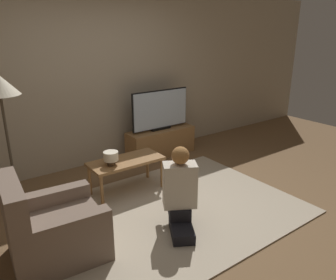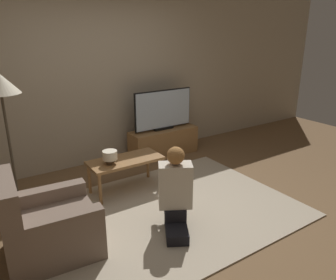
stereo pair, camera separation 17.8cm
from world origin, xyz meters
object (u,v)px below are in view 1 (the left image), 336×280
(table_lamp, at_px, (111,157))
(tv, at_px, (160,110))
(floor_lamp, at_px, (0,94))
(person_kneeling, at_px, (180,189))
(coffee_table, at_px, (126,164))
(armchair, at_px, (53,231))

(table_lamp, bearing_deg, tv, 32.91)
(tv, distance_m, table_lamp, 1.60)
(floor_lamp, distance_m, person_kneeling, 2.14)
(tv, bearing_deg, table_lamp, -147.09)
(tv, distance_m, coffee_table, 1.44)
(floor_lamp, height_order, armchair, floor_lamp)
(floor_lamp, xyz_separation_m, armchair, (0.07, -1.13, -1.10))
(floor_lamp, distance_m, armchair, 1.58)
(armchair, bearing_deg, coffee_table, -53.57)
(table_lamp, bearing_deg, person_kneeling, -75.21)
(coffee_table, distance_m, floor_lamp, 1.63)
(armchair, bearing_deg, table_lamp, -49.39)
(tv, relative_size, table_lamp, 5.79)
(person_kneeling, bearing_deg, coffee_table, -57.90)
(floor_lamp, bearing_deg, table_lamp, -22.59)
(tv, xyz_separation_m, armchair, (-2.29, -1.56, -0.50))
(tv, height_order, table_lamp, tv)
(tv, height_order, person_kneeling, tv)
(tv, height_order, coffee_table, tv)
(coffee_table, bearing_deg, armchair, -147.99)
(armchair, height_order, table_lamp, armchair)
(floor_lamp, bearing_deg, armchair, -86.44)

